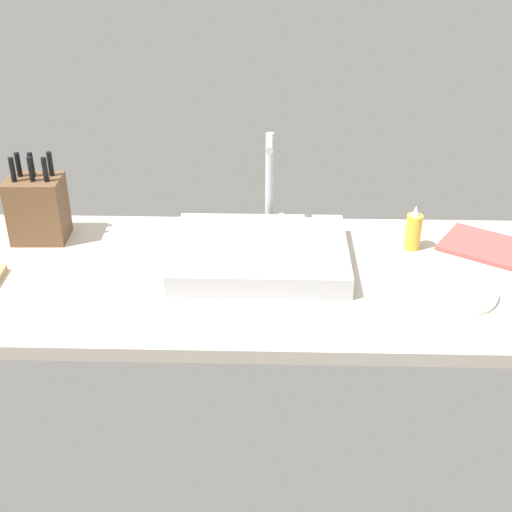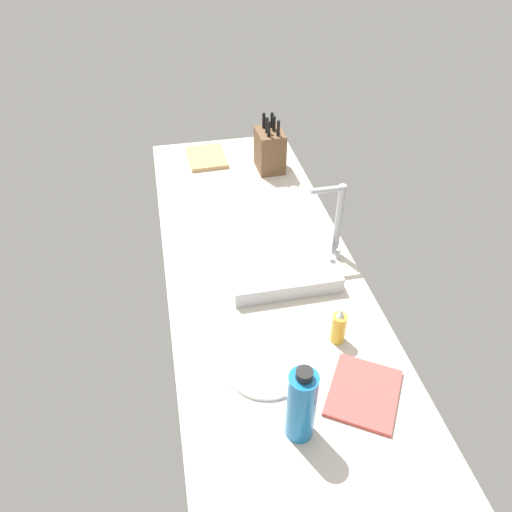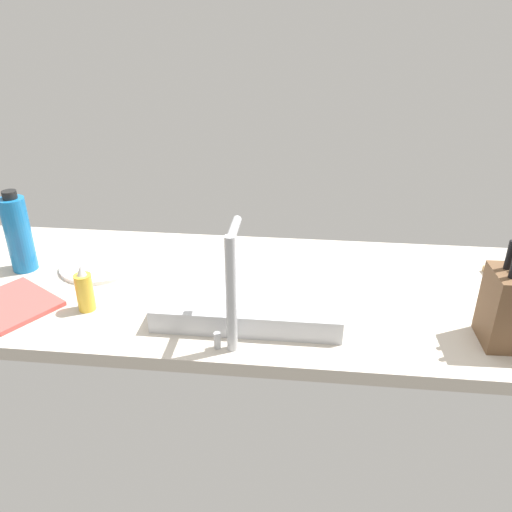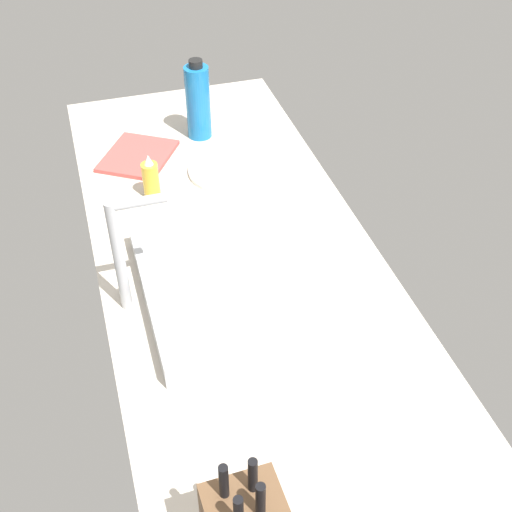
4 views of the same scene
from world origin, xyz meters
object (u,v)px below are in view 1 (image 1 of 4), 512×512
at_px(dish_towel, 483,246).
at_px(sink_basin, 260,253).
at_px(dinner_plate, 449,290).
at_px(faucet, 270,176).
at_px(soap_bottle, 413,230).
at_px(knife_block, 38,208).

bearing_deg(dish_towel, sink_basin, -170.57).
bearing_deg(dinner_plate, faucet, 142.43).
bearing_deg(soap_bottle, sink_basin, -167.29).
height_order(sink_basin, soap_bottle, soap_bottle).
height_order(faucet, soap_bottle, faucet).
height_order(faucet, dinner_plate, faucet).
xyz_separation_m(sink_basin, faucet, (0.02, 0.21, 0.13)).
distance_m(faucet, dish_towel, 0.62).
bearing_deg(dinner_plate, knife_block, 166.60).
bearing_deg(faucet, dinner_plate, -37.57).
distance_m(faucet, knife_block, 0.65).
bearing_deg(faucet, sink_basin, -96.11).
bearing_deg(sink_basin, soap_bottle, 12.71).
xyz_separation_m(soap_bottle, dish_towel, (0.20, 0.01, -0.05)).
distance_m(faucet, dinner_plate, 0.58).
bearing_deg(sink_basin, faucet, 83.89).
distance_m(faucet, soap_bottle, 0.42).
bearing_deg(sink_basin, dish_towel, 9.43).
bearing_deg(knife_block, sink_basin, -13.06).
relative_size(knife_block, soap_bottle, 1.96).
relative_size(faucet, dinner_plate, 1.21).
xyz_separation_m(faucet, soap_bottle, (0.39, -0.11, -0.11)).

